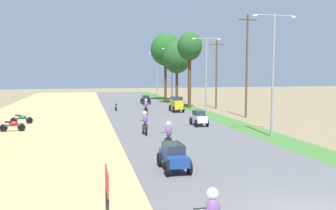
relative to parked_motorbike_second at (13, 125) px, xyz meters
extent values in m
cylinder|color=black|center=(0.59, 0.00, -0.21)|extent=(0.56, 0.06, 0.56)
cylinder|color=black|center=(-0.65, 0.00, -0.21)|extent=(0.56, 0.06, 0.56)
cube|color=#333338|center=(-0.03, 0.00, -0.03)|extent=(1.12, 0.12, 0.12)
ellipsoid|color=red|center=(0.05, 0.00, 0.11)|extent=(0.64, 0.28, 0.32)
cube|color=black|center=(-0.31, 0.00, 0.23)|extent=(0.44, 0.20, 0.10)
cylinder|color=#A5A8AD|center=(0.53, 0.00, 0.06)|extent=(0.26, 0.05, 0.68)
cylinder|color=black|center=(0.47, 0.00, 0.43)|extent=(0.04, 0.54, 0.04)
cylinder|color=black|center=(0.57, 4.06, -0.21)|extent=(0.56, 0.06, 0.56)
cylinder|color=black|center=(-0.67, 4.06, -0.21)|extent=(0.56, 0.06, 0.56)
cube|color=#333338|center=(-0.05, 4.06, -0.03)|extent=(1.12, 0.12, 0.12)
ellipsoid|color=#14722D|center=(0.03, 4.06, 0.11)|extent=(0.64, 0.28, 0.32)
cube|color=black|center=(-0.33, 4.06, 0.23)|extent=(0.44, 0.20, 0.10)
cylinder|color=#A5A8AD|center=(0.51, 4.06, 0.06)|extent=(0.26, 0.05, 0.68)
cylinder|color=black|center=(0.45, 4.06, 0.43)|extent=(0.04, 0.54, 0.04)
cylinder|color=#262628|center=(5.86, -17.06, -0.09)|extent=(0.06, 0.06, 0.80)
cube|color=red|center=(5.86, -17.56, 0.66)|extent=(0.04, 1.30, 0.70)
cylinder|color=#4C351E|center=(17.50, 13.88, 2.76)|extent=(0.41, 0.41, 6.51)
ellipsoid|color=#204F21|center=(17.50, 13.88, 6.95)|extent=(2.97, 2.97, 3.41)
cylinder|color=#4C351E|center=(17.55, 20.33, 2.10)|extent=(0.37, 0.37, 5.18)
ellipsoid|color=#215023|center=(17.55, 20.33, 5.92)|extent=(3.88, 3.88, 4.48)
cylinder|color=#4C351E|center=(17.26, 26.34, 2.72)|extent=(0.40, 0.40, 6.42)
ellipsoid|color=#1E5820|center=(17.26, 26.34, 7.28)|extent=(4.49, 4.49, 4.93)
cylinder|color=gray|center=(17.62, -5.92, 3.64)|extent=(0.16, 0.16, 8.26)
cylinder|color=gray|center=(16.92, -5.92, 7.62)|extent=(1.40, 0.08, 0.08)
ellipsoid|color=silver|center=(16.22, -5.92, 7.55)|extent=(0.36, 0.20, 0.14)
cylinder|color=gray|center=(18.32, -5.92, 7.62)|extent=(1.40, 0.08, 0.08)
ellipsoid|color=silver|center=(19.02, -5.92, 7.55)|extent=(0.36, 0.20, 0.14)
cylinder|color=gray|center=(17.62, 8.02, 3.50)|extent=(0.16, 0.16, 7.98)
cylinder|color=gray|center=(16.92, 8.02, 7.34)|extent=(1.40, 0.08, 0.08)
ellipsoid|color=silver|center=(16.22, 8.02, 7.27)|extent=(0.36, 0.20, 0.14)
cylinder|color=gray|center=(18.32, 8.02, 7.34)|extent=(1.40, 0.08, 0.08)
ellipsoid|color=silver|center=(19.02, 8.02, 7.27)|extent=(0.36, 0.20, 0.14)
cylinder|color=gray|center=(17.62, 23.50, 3.47)|extent=(0.16, 0.16, 7.92)
cylinder|color=gray|center=(16.92, 23.50, 7.27)|extent=(1.40, 0.08, 0.08)
ellipsoid|color=silver|center=(16.22, 23.50, 7.20)|extent=(0.36, 0.20, 0.14)
cylinder|color=gray|center=(18.32, 23.50, 7.27)|extent=(1.40, 0.08, 0.08)
ellipsoid|color=silver|center=(19.02, 23.50, 7.20)|extent=(0.36, 0.20, 0.14)
cylinder|color=gray|center=(17.62, 34.91, 3.41)|extent=(0.16, 0.16, 7.81)
cylinder|color=gray|center=(16.92, 34.91, 7.17)|extent=(1.40, 0.08, 0.08)
ellipsoid|color=silver|center=(16.22, 34.91, 7.10)|extent=(0.36, 0.20, 0.14)
cylinder|color=gray|center=(18.32, 34.91, 7.17)|extent=(1.40, 0.08, 0.08)
ellipsoid|color=silver|center=(19.02, 34.91, 7.10)|extent=(0.36, 0.20, 0.14)
cylinder|color=brown|center=(20.47, 4.32, 4.40)|extent=(0.20, 0.20, 9.90)
cube|color=#473323|center=(20.47, 4.32, 8.85)|extent=(1.80, 0.10, 0.10)
cylinder|color=brown|center=(20.62, 13.06, 3.54)|extent=(0.20, 0.20, 8.18)
cube|color=#473323|center=(20.62, 13.06, 7.13)|extent=(1.80, 0.10, 0.10)
cube|color=navy|center=(9.03, -12.93, 0.10)|extent=(0.88, 2.25, 0.44)
cube|color=#232B38|center=(9.03, -12.83, 0.52)|extent=(0.81, 1.30, 0.40)
cylinder|color=black|center=(8.54, -12.12, -0.15)|extent=(0.11, 0.64, 0.64)
cylinder|color=black|center=(9.53, -12.12, -0.15)|extent=(0.11, 0.64, 0.64)
cylinder|color=black|center=(8.54, -13.74, -0.15)|extent=(0.11, 0.64, 0.64)
cylinder|color=black|center=(9.53, -13.74, -0.15)|extent=(0.11, 0.64, 0.64)
cube|color=silver|center=(14.18, -0.40, 0.11)|extent=(0.84, 1.95, 0.50)
cube|color=#232B38|center=(14.18, -0.35, 0.56)|extent=(0.77, 1.10, 0.40)
cylinder|color=black|center=(14.65, -1.11, -0.17)|extent=(0.10, 0.60, 0.60)
cylinder|color=black|center=(13.71, -1.11, -0.17)|extent=(0.10, 0.60, 0.60)
cylinder|color=black|center=(14.65, 0.30, -0.17)|extent=(0.10, 0.60, 0.60)
cylinder|color=black|center=(13.71, 0.30, -0.17)|extent=(0.10, 0.60, 0.60)
cube|color=gold|center=(14.91, 9.98, 0.38)|extent=(0.95, 2.40, 0.95)
cube|color=#232B38|center=(14.91, 9.88, 1.03)|extent=(0.87, 2.00, 0.35)
cylinder|color=black|center=(15.45, 9.12, -0.13)|extent=(0.12, 0.68, 0.68)
cylinder|color=black|center=(14.38, 9.12, -0.13)|extent=(0.12, 0.68, 0.68)
cylinder|color=black|center=(15.45, 10.85, -0.13)|extent=(0.12, 0.68, 0.68)
cylinder|color=black|center=(14.38, 10.85, -0.13)|extent=(0.12, 0.68, 0.68)
cube|color=black|center=(13.17, 20.46, 0.10)|extent=(0.88, 2.25, 0.44)
cube|color=#232B38|center=(13.17, 20.36, 0.52)|extent=(0.81, 1.30, 0.40)
cylinder|color=black|center=(13.67, 19.65, -0.15)|extent=(0.11, 0.64, 0.64)
cylinder|color=black|center=(12.68, 19.65, -0.15)|extent=(0.11, 0.64, 0.64)
cylinder|color=black|center=(13.67, 21.27, -0.15)|extent=(0.11, 0.64, 0.64)
cylinder|color=black|center=(12.68, 21.27, -0.15)|extent=(0.11, 0.64, 0.64)
cylinder|color=black|center=(8.15, -19.77, 0.45)|extent=(0.54, 0.04, 0.04)
sphere|color=white|center=(8.15, -20.43, 1.05)|extent=(0.28, 0.28, 0.28)
cylinder|color=black|center=(9.68, -8.29, -0.19)|extent=(0.06, 0.56, 0.56)
cylinder|color=black|center=(9.68, -9.53, -0.19)|extent=(0.06, 0.56, 0.56)
cube|color=#333338|center=(9.68, -8.91, -0.01)|extent=(0.12, 1.12, 0.12)
ellipsoid|color=orange|center=(9.68, -8.83, 0.13)|extent=(0.28, 0.64, 0.32)
cube|color=black|center=(9.68, -9.19, 0.25)|extent=(0.20, 0.44, 0.10)
cylinder|color=#A5A8AD|center=(9.68, -8.35, 0.08)|extent=(0.05, 0.26, 0.68)
cylinder|color=black|center=(9.68, -8.41, 0.45)|extent=(0.54, 0.04, 0.04)
ellipsoid|color=#724C8C|center=(9.68, -9.11, 0.65)|extent=(0.36, 0.28, 0.64)
sphere|color=white|center=(9.68, -9.07, 1.05)|extent=(0.28, 0.28, 0.28)
cylinder|color=#2D2D38|center=(9.54, -9.01, 0.01)|extent=(0.12, 0.12, 0.48)
cylinder|color=#2D2D38|center=(9.82, -9.01, 0.01)|extent=(0.12, 0.12, 0.48)
cylinder|color=black|center=(9.25, -2.82, -0.19)|extent=(0.06, 0.56, 0.56)
cylinder|color=black|center=(9.25, -4.06, -0.19)|extent=(0.06, 0.56, 0.56)
cube|color=#333338|center=(9.25, -3.44, -0.01)|extent=(0.12, 1.12, 0.12)
ellipsoid|color=silver|center=(9.25, -3.36, 0.13)|extent=(0.28, 0.64, 0.32)
cube|color=black|center=(9.25, -3.72, 0.25)|extent=(0.20, 0.44, 0.10)
cylinder|color=#A5A8AD|center=(9.25, -2.88, 0.08)|extent=(0.05, 0.26, 0.68)
cylinder|color=black|center=(9.25, -2.94, 0.45)|extent=(0.54, 0.04, 0.04)
ellipsoid|color=#724C8C|center=(9.25, -3.64, 0.65)|extent=(0.36, 0.28, 0.64)
sphere|color=white|center=(9.25, -3.60, 1.05)|extent=(0.28, 0.28, 0.28)
cylinder|color=#2D2D38|center=(9.11, -3.54, 0.01)|extent=(0.12, 0.12, 0.48)
cylinder|color=#2D2D38|center=(9.39, -3.54, 0.01)|extent=(0.12, 0.12, 0.48)
cylinder|color=black|center=(11.17, 8.50, -0.19)|extent=(0.06, 0.56, 0.56)
cylinder|color=black|center=(11.17, 7.26, -0.19)|extent=(0.06, 0.56, 0.56)
cube|color=#333338|center=(11.17, 7.88, -0.01)|extent=(0.12, 1.12, 0.12)
ellipsoid|color=#8C1E8C|center=(11.17, 7.96, 0.13)|extent=(0.28, 0.64, 0.32)
cube|color=black|center=(11.17, 7.60, 0.25)|extent=(0.20, 0.44, 0.10)
cylinder|color=#A5A8AD|center=(11.17, 8.44, 0.08)|extent=(0.05, 0.26, 0.68)
cylinder|color=black|center=(11.17, 8.38, 0.45)|extent=(0.54, 0.04, 0.04)
ellipsoid|color=#724C8C|center=(11.17, 7.68, 0.65)|extent=(0.36, 0.28, 0.64)
sphere|color=white|center=(11.17, 7.72, 1.05)|extent=(0.28, 0.28, 0.28)
cylinder|color=#2D2D38|center=(11.03, 7.78, 0.01)|extent=(0.12, 0.12, 0.48)
cylinder|color=#2D2D38|center=(11.31, 7.78, 0.01)|extent=(0.12, 0.12, 0.48)
cylinder|color=black|center=(8.55, 13.35, -0.19)|extent=(0.06, 0.56, 0.56)
cylinder|color=black|center=(8.55, 12.11, -0.19)|extent=(0.06, 0.56, 0.56)
cube|color=#333338|center=(8.55, 12.73, -0.01)|extent=(0.12, 1.12, 0.12)
ellipsoid|color=silver|center=(8.55, 12.81, 0.13)|extent=(0.28, 0.64, 0.32)
cube|color=black|center=(8.55, 12.45, 0.25)|extent=(0.20, 0.44, 0.10)
cylinder|color=#A5A8AD|center=(8.55, 13.29, 0.08)|extent=(0.05, 0.26, 0.68)
cylinder|color=black|center=(8.55, 13.23, 0.45)|extent=(0.54, 0.04, 0.04)
camera|label=1|loc=(5.31, -28.22, 3.88)|focal=38.75mm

